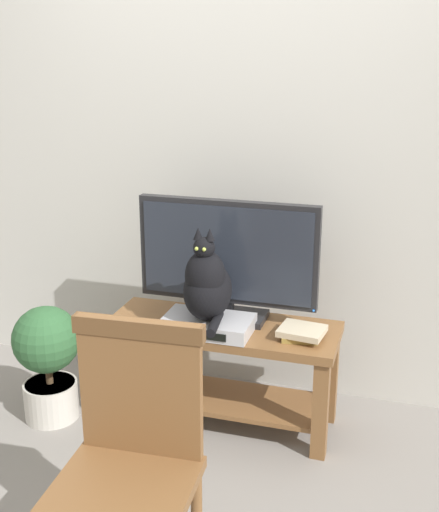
% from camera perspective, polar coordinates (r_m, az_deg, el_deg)
% --- Properties ---
extents(ground_plane, '(12.00, 12.00, 0.00)m').
position_cam_1_polar(ground_plane, '(3.09, -3.27, -18.83)').
color(ground_plane, gray).
extents(back_wall, '(7.00, 0.12, 2.80)m').
position_cam_1_polar(back_wall, '(3.50, 2.24, 10.52)').
color(back_wall, beige).
rests_on(back_wall, ground).
extents(tv_stand, '(1.14, 0.43, 0.53)m').
position_cam_1_polar(tv_stand, '(3.32, 0.25, -8.64)').
color(tv_stand, brown).
rests_on(tv_stand, ground).
extents(tv, '(0.89, 0.20, 0.60)m').
position_cam_1_polar(tv, '(3.21, 0.70, -0.14)').
color(tv, black).
rests_on(tv, tv_stand).
extents(media_box, '(0.42, 0.26, 0.07)m').
position_cam_1_polar(media_box, '(3.16, -1.01, -5.93)').
color(media_box, '#BCBCC1').
rests_on(media_box, tv_stand).
extents(cat, '(0.22, 0.36, 0.46)m').
position_cam_1_polar(cat, '(3.07, -1.09, -2.51)').
color(cat, black).
rests_on(cat, media_box).
extents(wooden_chair, '(0.47, 0.47, 1.00)m').
position_cam_1_polar(wooden_chair, '(2.24, -7.72, -16.47)').
color(wooden_chair, brown).
rests_on(wooden_chair, ground).
extents(book_stack, '(0.22, 0.20, 0.05)m').
position_cam_1_polar(book_stack, '(3.11, 7.08, -6.59)').
color(book_stack, olive).
rests_on(book_stack, tv_stand).
extents(potted_plant, '(0.34, 0.34, 0.61)m').
position_cam_1_polar(potted_plant, '(3.47, -14.63, -8.45)').
color(potted_plant, beige).
rests_on(potted_plant, ground).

